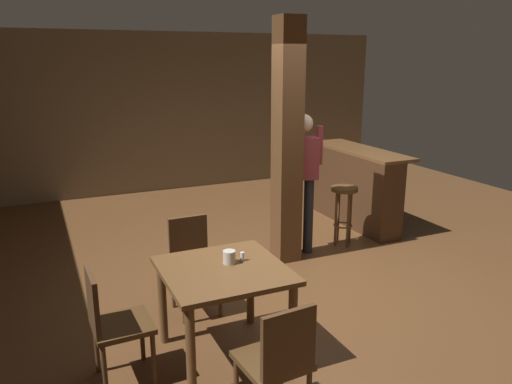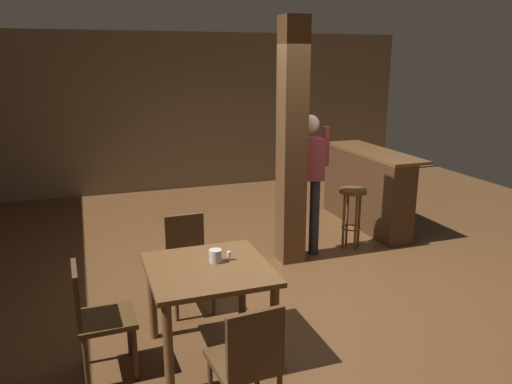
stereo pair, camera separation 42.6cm
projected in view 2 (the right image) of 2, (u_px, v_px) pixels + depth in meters
The scene contains 12 objects.
ground_plane at pixel (297, 283), 5.39m from camera, with size 10.80×10.80×0.00m, color brown.
wall_back at pixel (199, 112), 9.13m from camera, with size 8.00×0.10×2.80m, color #756047.
pillar at pixel (292, 145), 5.66m from camera, with size 0.28×0.28×2.80m, color brown.
dining_table at pixel (209, 282), 3.94m from camera, with size 0.95×0.95×0.77m.
chair_south at pixel (248, 359), 3.16m from camera, with size 0.45×0.45×0.89m.
chair_west at pixel (95, 314), 3.72m from camera, with size 0.43×0.43×0.89m.
chair_north at pixel (188, 257), 4.77m from camera, with size 0.43×0.43×0.89m.
napkin_cup at pixel (215, 256), 3.98m from camera, with size 0.10×0.10×0.11m, color beige.
salt_shaker at pixel (229, 256), 4.03m from camera, with size 0.03×0.03×0.07m, color silver.
standing_person at pixel (309, 175), 5.93m from camera, with size 0.47×0.28×1.72m.
bar_counter at pixel (366, 188), 7.13m from camera, with size 0.56×1.84×1.09m.
bar_stool_near at pixel (352, 204), 6.27m from camera, with size 0.34×0.34×0.77m.
Camera 2 is at (-2.06, -4.52, 2.35)m, focal length 35.00 mm.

